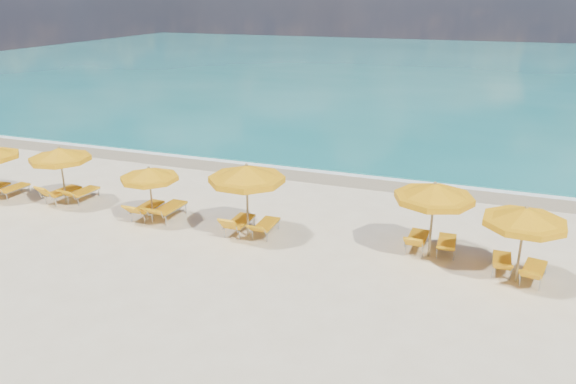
% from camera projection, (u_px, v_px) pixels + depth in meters
% --- Properties ---
extents(ground_plane, '(120.00, 120.00, 0.00)m').
position_uv_depth(ground_plane, '(273.00, 239.00, 19.04)').
color(ground_plane, beige).
extents(ocean, '(120.00, 80.00, 0.30)m').
position_uv_depth(ocean, '(435.00, 69.00, 61.43)').
color(ocean, '#136B6A').
rests_on(ocean, ground).
extents(wet_sand_band, '(120.00, 2.60, 0.01)m').
position_uv_depth(wet_sand_band, '(333.00, 176.00, 25.57)').
color(wet_sand_band, tan).
rests_on(wet_sand_band, ground).
extents(foam_line, '(120.00, 1.20, 0.03)m').
position_uv_depth(foam_line, '(338.00, 171.00, 26.28)').
color(foam_line, white).
rests_on(foam_line, ground).
extents(whitecap_near, '(14.00, 0.36, 0.05)m').
position_uv_depth(whitecap_near, '(284.00, 123.00, 36.02)').
color(whitecap_near, white).
rests_on(whitecap_near, ground).
extents(whitecap_far, '(18.00, 0.30, 0.05)m').
position_uv_depth(whitecap_far, '(516.00, 117.00, 37.61)').
color(whitecap_far, white).
rests_on(whitecap_far, ground).
extents(umbrella_2, '(2.79, 2.79, 2.36)m').
position_uv_depth(umbrella_2, '(60.00, 155.00, 21.53)').
color(umbrella_2, '#9B814D').
rests_on(umbrella_2, ground).
extents(umbrella_3, '(2.72, 2.72, 2.11)m').
position_uv_depth(umbrella_3, '(149.00, 175.00, 19.91)').
color(umbrella_3, '#9B814D').
rests_on(umbrella_3, ground).
extents(umbrella_4, '(3.31, 3.31, 2.61)m').
position_uv_depth(umbrella_4, '(247.00, 175.00, 18.52)').
color(umbrella_4, '#9B814D').
rests_on(umbrella_4, ground).
extents(umbrella_5, '(2.56, 2.56, 2.50)m').
position_uv_depth(umbrella_5, '(434.00, 193.00, 17.10)').
color(umbrella_5, '#9B814D').
rests_on(umbrella_5, ground).
extents(umbrella_6, '(2.98, 2.98, 2.37)m').
position_uv_depth(umbrella_6, '(525.00, 217.00, 15.54)').
color(umbrella_6, '#9B814D').
rests_on(umbrella_6, ground).
extents(lounger_1_right, '(0.68, 1.71, 0.73)m').
position_uv_depth(lounger_1_right, '(13.00, 191.00, 23.00)').
color(lounger_1_right, '#A5A8AD').
rests_on(lounger_1_right, ground).
extents(lounger_2_left, '(0.85, 1.88, 0.91)m').
position_uv_depth(lounger_2_left, '(62.00, 195.00, 22.46)').
color(lounger_2_left, '#A5A8AD').
rests_on(lounger_2_left, ground).
extents(lounger_2_right, '(0.70, 1.80, 0.78)m').
position_uv_depth(lounger_2_right, '(83.00, 195.00, 22.50)').
color(lounger_2_right, '#A5A8AD').
rests_on(lounger_2_right, ground).
extents(lounger_3_left, '(0.65, 1.87, 0.84)m').
position_uv_depth(lounger_3_left, '(147.00, 211.00, 20.83)').
color(lounger_3_left, '#A5A8AD').
rests_on(lounger_3_left, ground).
extents(lounger_3_right, '(0.75, 2.04, 0.84)m').
position_uv_depth(lounger_3_right, '(169.00, 212.00, 20.70)').
color(lounger_3_right, '#A5A8AD').
rests_on(lounger_3_right, ground).
extents(lounger_4_left, '(0.65, 1.82, 0.89)m').
position_uv_depth(lounger_4_left, '(239.00, 226.00, 19.51)').
color(lounger_4_left, '#A5A8AD').
rests_on(lounger_4_left, ground).
extents(lounger_4_right, '(0.62, 1.78, 0.76)m').
position_uv_depth(lounger_4_right, '(266.00, 229.00, 19.32)').
color(lounger_4_right, '#A5A8AD').
rests_on(lounger_4_right, ground).
extents(lounger_5_left, '(0.65, 1.80, 0.82)m').
position_uv_depth(lounger_5_left, '(417.00, 242.00, 18.26)').
color(lounger_5_left, '#A5A8AD').
rests_on(lounger_5_left, ground).
extents(lounger_5_right, '(0.64, 1.79, 0.69)m').
position_uv_depth(lounger_5_right, '(446.00, 247.00, 17.97)').
color(lounger_5_right, '#A5A8AD').
rests_on(lounger_5_right, ground).
extents(lounger_6_left, '(0.57, 1.65, 0.71)m').
position_uv_depth(lounger_6_left, '(501.00, 265.00, 16.77)').
color(lounger_6_left, '#A5A8AD').
rests_on(lounger_6_left, ground).
extents(lounger_6_right, '(0.90, 1.83, 0.77)m').
position_uv_depth(lounger_6_right, '(533.00, 274.00, 16.21)').
color(lounger_6_right, '#A5A8AD').
rests_on(lounger_6_right, ground).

